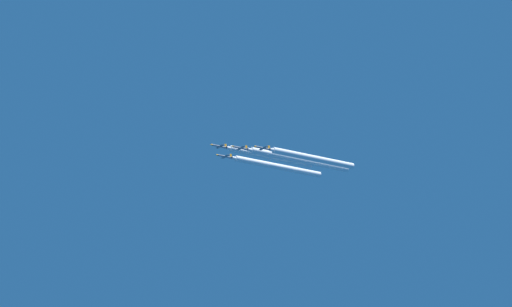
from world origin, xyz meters
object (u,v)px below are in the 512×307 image
object	(u,v)px
jet_lead	(219,146)
jet_left_wingman	(240,148)
jet_right_wingman	(224,156)
jet_outer_left	(262,148)

from	to	relation	value
jet_lead	jet_left_wingman	distance (m)	11.53
jet_left_wingman	jet_right_wingman	world-z (taller)	jet_right_wingman
jet_lead	jet_left_wingman	bearing A→B (deg)	-134.24
jet_outer_left	jet_lead	bearing A→B (deg)	44.82
jet_right_wingman	jet_outer_left	distance (m)	27.40
jet_left_wingman	jet_outer_left	size ratio (longest dim) A/B	1.00
jet_left_wingman	jet_outer_left	bearing A→B (deg)	-136.04
jet_right_wingman	jet_left_wingman	bearing A→B (deg)	177.63
jet_left_wingman	jet_lead	bearing A→B (deg)	45.76
jet_lead	jet_left_wingman	size ratio (longest dim) A/B	1.00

